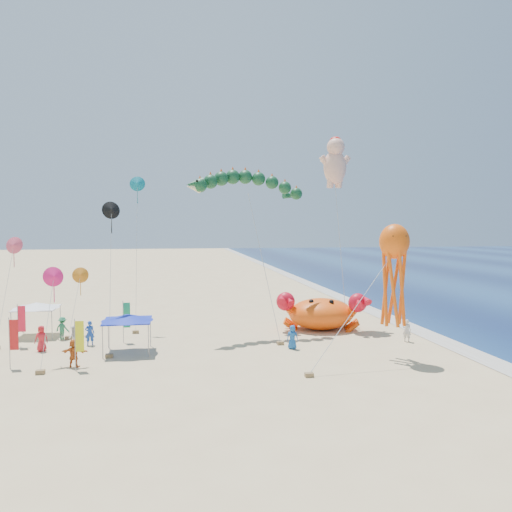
{
  "coord_description": "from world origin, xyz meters",
  "views": [
    {
      "loc": [
        -8.35,
        -36.27,
        8.85
      ],
      "look_at": [
        -2.0,
        2.0,
        6.5
      ],
      "focal_mm": 35.0,
      "sensor_mm": 36.0,
      "label": 1
    }
  ],
  "objects_px": {
    "dragon_kite": "(246,187)",
    "canopy_white": "(36,306)",
    "cherub_kite": "(335,161)",
    "crab_inflatable": "(322,313)",
    "canopy_blue": "(127,318)",
    "octopus_kite": "(394,267)"
  },
  "relations": [
    {
      "from": "dragon_kite",
      "to": "canopy_white",
      "type": "height_order",
      "value": "dragon_kite"
    },
    {
      "from": "dragon_kite",
      "to": "cherub_kite",
      "type": "height_order",
      "value": "cherub_kite"
    },
    {
      "from": "canopy_white",
      "to": "crab_inflatable",
      "type": "bearing_deg",
      "value": -3.57
    },
    {
      "from": "crab_inflatable",
      "to": "canopy_blue",
      "type": "bearing_deg",
      "value": -161.64
    },
    {
      "from": "octopus_kite",
      "to": "canopy_white",
      "type": "height_order",
      "value": "octopus_kite"
    },
    {
      "from": "cherub_kite",
      "to": "octopus_kite",
      "type": "distance_m",
      "value": 14.79
    },
    {
      "from": "octopus_kite",
      "to": "canopy_white",
      "type": "bearing_deg",
      "value": 155.94
    },
    {
      "from": "crab_inflatable",
      "to": "dragon_kite",
      "type": "bearing_deg",
      "value": -178.88
    },
    {
      "from": "crab_inflatable",
      "to": "canopy_white",
      "type": "bearing_deg",
      "value": 176.43
    },
    {
      "from": "cherub_kite",
      "to": "octopus_kite",
      "type": "bearing_deg",
      "value": -89.72
    },
    {
      "from": "dragon_kite",
      "to": "canopy_white",
      "type": "relative_size",
      "value": 3.69
    },
    {
      "from": "dragon_kite",
      "to": "octopus_kite",
      "type": "xyz_separation_m",
      "value": [
        8.42,
        -9.7,
        -5.84
      ]
    },
    {
      "from": "cherub_kite",
      "to": "dragon_kite",
      "type": "bearing_deg",
      "value": -163.68
    },
    {
      "from": "dragon_kite",
      "to": "crab_inflatable",
      "type": "bearing_deg",
      "value": 1.12
    },
    {
      "from": "octopus_kite",
      "to": "canopy_white",
      "type": "distance_m",
      "value": 27.91
    },
    {
      "from": "crab_inflatable",
      "to": "canopy_white",
      "type": "height_order",
      "value": "crab_inflatable"
    },
    {
      "from": "cherub_kite",
      "to": "octopus_kite",
      "type": "height_order",
      "value": "cherub_kite"
    },
    {
      "from": "crab_inflatable",
      "to": "canopy_white",
      "type": "relative_size",
      "value": 2.12
    },
    {
      "from": "octopus_kite",
      "to": "canopy_blue",
      "type": "bearing_deg",
      "value": 165.21
    },
    {
      "from": "cherub_kite",
      "to": "canopy_blue",
      "type": "bearing_deg",
      "value": -156.77
    },
    {
      "from": "dragon_kite",
      "to": "octopus_kite",
      "type": "relative_size",
      "value": 1.46
    },
    {
      "from": "canopy_white",
      "to": "octopus_kite",
      "type": "bearing_deg",
      "value": -24.06
    }
  ]
}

